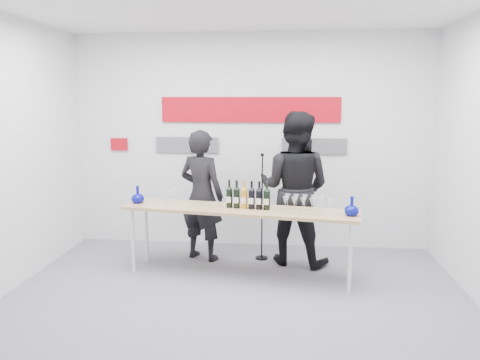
% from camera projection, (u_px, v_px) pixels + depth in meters
% --- Properties ---
extents(ground, '(5.00, 5.00, 0.00)m').
position_uv_depth(ground, '(235.00, 302.00, 4.89)').
color(ground, slate).
rests_on(ground, ground).
extents(back_wall, '(5.00, 0.04, 3.00)m').
position_uv_depth(back_wall, '(250.00, 142.00, 6.60)').
color(back_wall, silver).
rests_on(back_wall, ground).
extents(signage, '(3.38, 0.02, 0.79)m').
position_uv_depth(signage, '(246.00, 120.00, 6.53)').
color(signage, '#AB0714').
rests_on(signage, back_wall).
extents(tasting_table, '(2.82, 0.97, 0.83)m').
position_uv_depth(tasting_table, '(239.00, 213.00, 5.49)').
color(tasting_table, tan).
rests_on(tasting_table, ground).
extents(wine_bottles, '(0.53, 0.15, 0.33)m').
position_uv_depth(wine_bottles, '(248.00, 195.00, 5.44)').
color(wine_bottles, black).
rests_on(wine_bottles, tasting_table).
extents(decanter_left, '(0.16, 0.16, 0.21)m').
position_uv_depth(decanter_left, '(138.00, 194.00, 5.75)').
color(decanter_left, '#060B7D').
rests_on(decanter_left, tasting_table).
extents(decanter_right, '(0.16, 0.16, 0.21)m').
position_uv_depth(decanter_right, '(352.00, 206.00, 5.12)').
color(decanter_right, '#060B7D').
rests_on(decanter_right, tasting_table).
extents(glasses_left, '(0.19, 0.24, 0.18)m').
position_uv_depth(glasses_left, '(168.00, 197.00, 5.69)').
color(glasses_left, silver).
rests_on(glasses_left, tasting_table).
extents(glasses_right, '(0.56, 0.30, 0.18)m').
position_uv_depth(glasses_right, '(306.00, 204.00, 5.27)').
color(glasses_right, silver).
rests_on(glasses_right, tasting_table).
extents(presenter_left, '(0.73, 0.62, 1.71)m').
position_uv_depth(presenter_left, '(202.00, 195.00, 6.10)').
color(presenter_left, black).
rests_on(presenter_left, ground).
extents(presenter_right, '(1.13, 0.99, 1.95)m').
position_uv_depth(presenter_right, '(294.00, 189.00, 5.94)').
color(presenter_right, black).
rests_on(presenter_right, ground).
extents(mic_stand, '(0.16, 0.16, 1.41)m').
position_uv_depth(mic_stand, '(262.00, 227.00, 6.15)').
color(mic_stand, black).
rests_on(mic_stand, ground).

